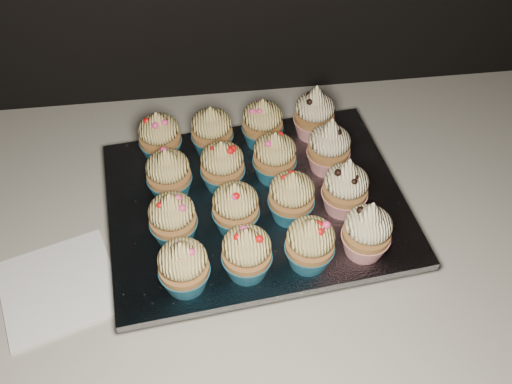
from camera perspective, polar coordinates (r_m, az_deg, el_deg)
cabinet at (r=1.23m, az=-5.17°, el=-17.36°), size 2.40×0.60×0.86m
worktop at (r=0.84m, az=-7.21°, el=-4.27°), size 2.44×0.64×0.04m
napkin at (r=0.80m, az=-19.12°, el=-8.96°), size 0.18×0.18×0.00m
baking_tray at (r=0.82m, az=-0.00°, el=-1.83°), size 0.41×0.33×0.02m
foil_lining at (r=0.81m, az=-0.00°, el=-1.05°), size 0.44×0.36×0.01m
cupcake_0 at (r=0.70m, az=-7.25°, el=-7.38°), size 0.06×0.06×0.08m
cupcake_1 at (r=0.70m, az=-0.93°, el=-6.09°), size 0.06×0.06×0.08m
cupcake_2 at (r=0.71m, az=5.43°, el=-5.16°), size 0.06×0.06×0.08m
cupcake_3 at (r=0.73m, az=11.06°, el=-3.84°), size 0.06×0.06×0.10m
cupcake_4 at (r=0.74m, az=-8.32°, el=-2.63°), size 0.06×0.06×0.08m
cupcake_5 at (r=0.75m, az=-2.05°, el=-1.59°), size 0.06×0.06×0.08m
cupcake_6 at (r=0.76m, az=3.57°, el=-0.49°), size 0.06×0.06×0.08m
cupcake_7 at (r=0.78m, az=8.93°, el=0.42°), size 0.06×0.06×0.10m
cupcake_8 at (r=0.80m, az=-8.72°, el=1.79°), size 0.06×0.06×0.08m
cupcake_9 at (r=0.80m, az=-3.37°, el=2.62°), size 0.06×0.06×0.08m
cupcake_10 at (r=0.81m, az=1.87°, el=3.52°), size 0.06×0.06×0.08m
cupcake_11 at (r=0.83m, az=7.31°, el=4.46°), size 0.06×0.06×0.10m
cupcake_12 at (r=0.86m, az=-9.60°, el=5.46°), size 0.06×0.06×0.08m
cupcake_13 at (r=0.86m, az=-4.43°, el=6.07°), size 0.06×0.06×0.08m
cupcake_14 at (r=0.87m, az=0.66°, el=6.86°), size 0.06×0.06×0.08m
cupcake_15 at (r=0.88m, az=5.86°, el=7.76°), size 0.06×0.06×0.10m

